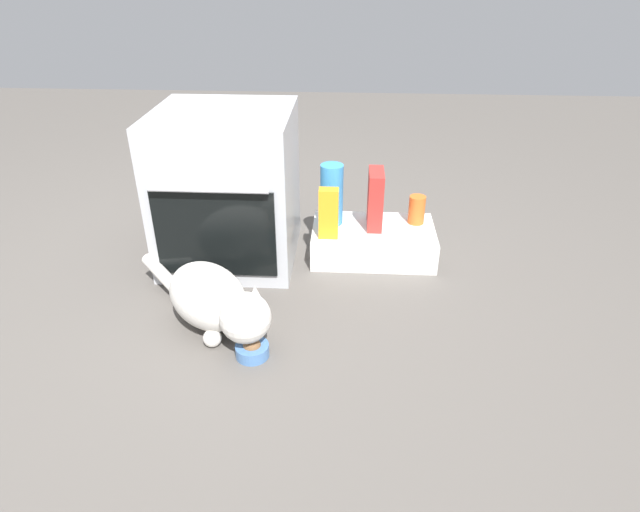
{
  "coord_description": "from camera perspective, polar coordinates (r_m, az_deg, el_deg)",
  "views": [
    {
      "loc": [
        0.56,
        -1.82,
        1.32
      ],
      "look_at": [
        0.45,
        0.05,
        0.25
      ],
      "focal_mm": 30.1,
      "sensor_mm": 36.0,
      "label": 1
    }
  ],
  "objects": [
    {
      "name": "water_bottle",
      "position": [
        2.6,
        1.25,
        6.55
      ],
      "size": [
        0.11,
        0.11,
        0.3
      ],
      "primitive_type": "cylinder",
      "color": "#388CD1",
      "rests_on": "pantry_cabinet"
    },
    {
      "name": "pantry_cabinet",
      "position": [
        2.66,
        5.64,
        1.57
      ],
      "size": [
        0.59,
        0.37,
        0.15
      ],
      "primitive_type": "cube",
      "color": "white",
      "rests_on": "ground"
    },
    {
      "name": "cereal_box",
      "position": [
        2.59,
        5.9,
        6.03
      ],
      "size": [
        0.07,
        0.18,
        0.28
      ],
      "primitive_type": "cube",
      "color": "#B72D28",
      "rests_on": "pantry_cabinet"
    },
    {
      "name": "cat",
      "position": [
        2.12,
        -11.13,
        -4.65
      ],
      "size": [
        0.65,
        0.59,
        0.28
      ],
      "rotation": [
        0.0,
        0.0,
        -0.72
      ],
      "color": "silver",
      "rests_on": "ground"
    },
    {
      "name": "sauce_jar",
      "position": [
        2.68,
        10.24,
        4.87
      ],
      "size": [
        0.08,
        0.08,
        0.14
      ],
      "primitive_type": "cylinder",
      "color": "#D16023",
      "rests_on": "pantry_cabinet"
    },
    {
      "name": "ground",
      "position": [
        2.32,
        -11.28,
        -5.65
      ],
      "size": [
        8.0,
        8.0,
        0.0
      ],
      "primitive_type": "plane",
      "color": "#56514C"
    },
    {
      "name": "juice_carton",
      "position": [
        2.48,
        0.92,
        4.55
      ],
      "size": [
        0.09,
        0.06,
        0.24
      ],
      "primitive_type": "cube",
      "color": "orange",
      "rests_on": "pantry_cabinet"
    },
    {
      "name": "food_bowl",
      "position": [
        2.04,
        -7.22,
        -9.81
      ],
      "size": [
        0.13,
        0.13,
        0.08
      ],
      "color": "#4C7AB7",
      "rests_on": "ground"
    },
    {
      "name": "oven",
      "position": [
        2.56,
        -9.77,
        7.15
      ],
      "size": [
        0.61,
        0.64,
        0.72
      ],
      "color": "#B7BABF",
      "rests_on": "ground"
    }
  ]
}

